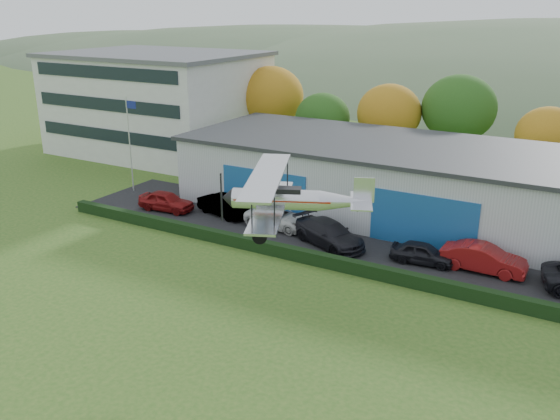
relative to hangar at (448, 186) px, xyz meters
The scene contains 15 objects.
ground 28.55m from the hangar, 100.13° to the right, with size 300.00×300.00×0.00m, color #315D1D.
apron 7.72m from the hangar, 105.99° to the right, with size 48.00×9.00×0.05m, color black.
hedge 12.16m from the hangar, 99.64° to the right, with size 46.00×0.60×0.80m, color black.
hangar is the anchor object (origin of this frame).
office_block 33.84m from the hangar, 167.99° to the left, with size 20.60×15.60×10.40m.
flagpole 25.68m from the hangar, 166.49° to the right, with size 1.05×0.10×8.00m.
tree_belt 13.63m from the hangar, 108.16° to the left, with size 75.70×13.22×10.12m.
distant_hills 113.51m from the hangar, 94.79° to the left, with size 430.00×196.00×56.00m.
car_0 21.11m from the hangar, 156.08° to the right, with size 1.76×4.38×1.49m, color maroon.
car_1 16.54m from the hangar, 153.74° to the right, with size 1.58×4.53×1.49m, color gray.
car_2 12.49m from the hangar, 142.88° to the right, with size 2.30×4.99×1.39m, color silver.
car_3 10.33m from the hangar, 121.88° to the right, with size 2.26×5.56×1.61m, color black.
car_4 8.69m from the hangar, 84.35° to the right, with size 1.57×3.90×1.33m, color black.
car_5 9.07m from the hangar, 61.09° to the right, with size 1.72×4.93×1.62m, color maroon.
biplane 18.95m from the hangar, 99.43° to the right, with size 7.39×8.14×3.11m.
Camera 1 is at (14.76, -13.59, 15.01)m, focal length 37.94 mm.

